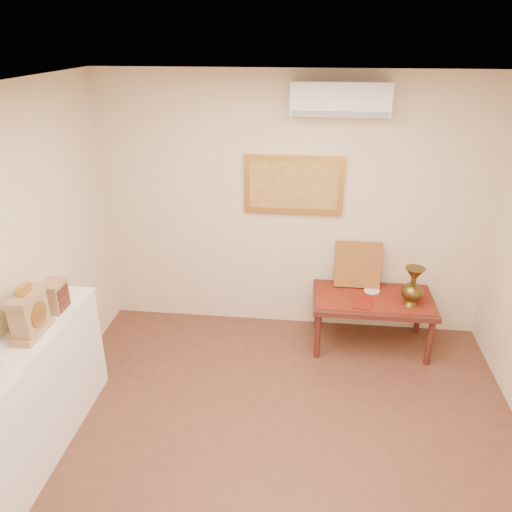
# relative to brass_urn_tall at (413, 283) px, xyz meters

# --- Properties ---
(floor) EXTENTS (4.50, 4.50, 0.00)m
(floor) POSITION_rel_brass_urn_tall_xyz_m (-1.20, -1.78, -0.80)
(floor) COLOR brown
(floor) RESTS_ON ground
(ceiling) EXTENTS (4.50, 4.50, 0.00)m
(ceiling) POSITION_rel_brass_urn_tall_xyz_m (-1.20, -1.78, 1.90)
(ceiling) COLOR white
(ceiling) RESTS_ON ground
(wall_back) EXTENTS (4.00, 0.02, 2.70)m
(wall_back) POSITION_rel_brass_urn_tall_xyz_m (-1.20, 0.47, 0.55)
(wall_back) COLOR beige
(wall_back) RESTS_ON ground
(table_cloth) EXTENTS (1.14, 0.59, 0.01)m
(table_cloth) POSITION_rel_brass_urn_tall_xyz_m (-0.35, 0.10, -0.24)
(table_cloth) COLOR maroon
(table_cloth) RESTS_ON low_table
(brass_urn_tall) EXTENTS (0.21, 0.21, 0.48)m
(brass_urn_tall) POSITION_rel_brass_urn_tall_xyz_m (0.00, 0.00, 0.00)
(brass_urn_tall) COLOR brown
(brass_urn_tall) RESTS_ON table_cloth
(plate) EXTENTS (0.16, 0.16, 0.01)m
(plate) POSITION_rel_brass_urn_tall_xyz_m (-0.35, 0.23, -0.23)
(plate) COLOR white
(plate) RESTS_ON table_cloth
(menu) EXTENTS (0.21, 0.27, 0.01)m
(menu) POSITION_rel_brass_urn_tall_xyz_m (-0.46, -0.04, -0.23)
(menu) COLOR maroon
(menu) RESTS_ON table_cloth
(cushion) EXTENTS (0.47, 0.20, 0.48)m
(cushion) POSITION_rel_brass_urn_tall_xyz_m (-0.50, 0.36, -0.00)
(cushion) COLOR maroon
(cushion) RESTS_ON table_cloth
(display_ledge) EXTENTS (0.37, 2.02, 0.98)m
(display_ledge) POSITION_rel_brass_urn_tall_xyz_m (-3.02, -1.78, -0.31)
(display_ledge) COLOR white
(display_ledge) RESTS_ON floor
(mantel_clock) EXTENTS (0.17, 0.36, 0.41)m
(mantel_clock) POSITION_rel_brass_urn_tall_xyz_m (-3.00, -1.51, 0.36)
(mantel_clock) COLOR #A78055
(mantel_clock) RESTS_ON display_ledge
(wooden_chest) EXTENTS (0.16, 0.21, 0.24)m
(wooden_chest) POSITION_rel_brass_urn_tall_xyz_m (-2.99, -1.16, 0.30)
(wooden_chest) COLOR #A78055
(wooden_chest) RESTS_ON display_ledge
(low_table) EXTENTS (1.20, 0.70, 0.55)m
(low_table) POSITION_rel_brass_urn_tall_xyz_m (-0.35, 0.10, -0.31)
(low_table) COLOR #4B1C16
(low_table) RESTS_ON floor
(painting) EXTENTS (1.00, 0.06, 0.60)m
(painting) POSITION_rel_brass_urn_tall_xyz_m (-1.20, 0.45, 0.80)
(painting) COLOR gold
(painting) RESTS_ON wall_back
(ac_unit) EXTENTS (0.90, 0.25, 0.30)m
(ac_unit) POSITION_rel_brass_urn_tall_xyz_m (-0.80, 0.34, 1.65)
(ac_unit) COLOR white
(ac_unit) RESTS_ON wall_back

